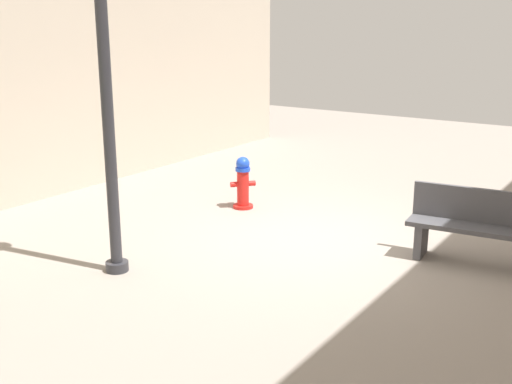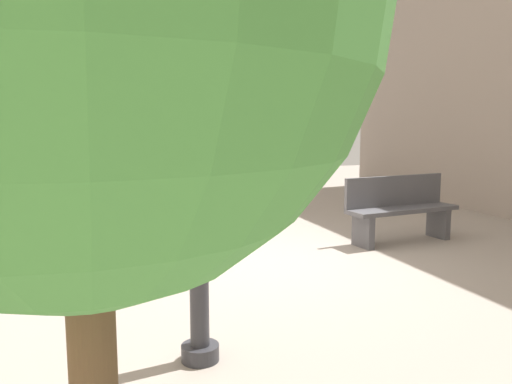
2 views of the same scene
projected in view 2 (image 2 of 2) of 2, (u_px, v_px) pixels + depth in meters
name	position (u px, v px, depth m)	size (l,w,h in m)	color
ground_plane	(272.00, 259.00, 6.59)	(23.40, 23.40, 0.00)	gray
fire_hydrant	(123.00, 226.00, 6.57)	(0.38, 0.38, 0.86)	red
bench_near	(400.00, 208.00, 7.51)	(1.77, 0.63, 0.95)	#4C4C51
planter_tree	(81.00, 106.00, 1.11)	(1.30, 1.30, 2.67)	slate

